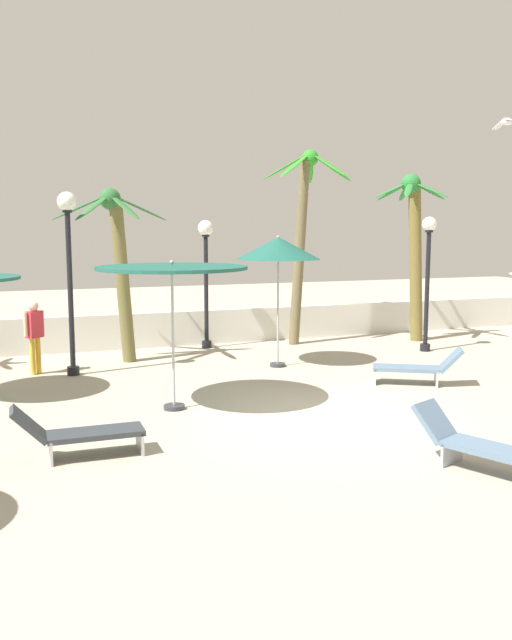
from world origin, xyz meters
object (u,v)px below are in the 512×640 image
patio_umbrella_2 (278,249)px  lounge_chair_2 (78,433)px  lounge_chair_0 (418,367)px  patio_umbrella_1 (172,273)px  lamp_post_0 (206,262)px  palm_tree_1 (118,254)px  lamp_post_2 (428,265)px  guest_0 (34,330)px  lounge_chair_1 (478,444)px  palm_tree_3 (303,226)px  seagull_0 (508,122)px  palm_tree_0 (414,239)px  lamp_post_3 (69,251)px

patio_umbrella_2 → lounge_chair_2: bearing=-136.2°
lounge_chair_0 → lounge_chair_2: lounge_chair_2 is taller
patio_umbrella_1 → lamp_post_0: size_ratio=0.77×
palm_tree_1 → lamp_post_0: size_ratio=1.21×
lamp_post_2 → palm_tree_1: bearing=170.0°
guest_0 → lounge_chair_1: bearing=-57.9°
patio_umbrella_1 → palm_tree_3: palm_tree_3 is taller
palm_tree_3 → lounge_chair_2: size_ratio=2.96×
lounge_chair_1 → guest_0: size_ratio=1.14×
patio_umbrella_1 → seagull_0: (8.52, 1.23, 3.32)m
palm_tree_1 → seagull_0: (8.73, -3.62, 3.13)m
palm_tree_1 → palm_tree_3: 5.58m
palm_tree_0 → lamp_post_2: 1.83m
palm_tree_0 → lamp_post_2: size_ratio=1.35×
palm_tree_3 → seagull_0: seagull_0 is taller
palm_tree_3 → lounge_chair_0: bearing=-88.3°
patio_umbrella_2 → guest_0: size_ratio=1.87×
guest_0 → seagull_0: size_ratio=1.34×
patio_umbrella_1 → guest_0: 4.95m
lamp_post_3 → guest_0: 2.02m
patio_umbrella_1 → lamp_post_2: size_ratio=0.76×
lamp_post_0 → lounge_chair_0: bearing=-63.3°
lamp_post_3 → seagull_0: seagull_0 is taller
lounge_chair_2 → palm_tree_3: bearing=47.6°
lamp_post_3 → lounge_chair_1: size_ratio=2.15×
palm_tree_0 → seagull_0: (-0.02, -3.77, 2.82)m
lamp_post_2 → lounge_chair_2: lamp_post_2 is taller
patio_umbrella_2 → palm_tree_1: 4.02m
guest_0 → lamp_post_0: bearing=22.3°
seagull_0 → patio_umbrella_1: bearing=-171.8°
patio_umbrella_2 → seagull_0: bearing=-18.0°
patio_umbrella_2 → palm_tree_1: bearing=151.3°
lounge_chair_1 → seagull_0: seagull_0 is taller
palm_tree_0 → lounge_chair_0: size_ratio=2.61×
palm_tree_1 → lamp_post_3: 1.73m
palm_tree_0 → lamp_post_2: bearing=-110.5°
lamp_post_0 → lounge_chair_2: 9.50m
palm_tree_3 → lounge_chair_0: 6.45m
lounge_chair_0 → lounge_chair_1: same height
palm_tree_1 → palm_tree_0: bearing=0.9°
palm_tree_3 → lounge_chair_1: palm_tree_3 is taller
lounge_chair_1 → lamp_post_2: bearing=59.5°
palm_tree_1 → lounge_chair_0: 7.76m
palm_tree_1 → lamp_post_0: (2.63, 1.19, -0.30)m
lamp_post_3 → lamp_post_2: bearing=-1.7°
lamp_post_0 → seagull_0: 8.49m
lounge_chair_2 → lamp_post_2: bearing=29.2°
seagull_0 → lounge_chair_1: bearing=-132.2°
patio_umbrella_1 → patio_umbrella_2: bearing=41.4°
palm_tree_0 → lounge_chair_1: palm_tree_0 is taller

